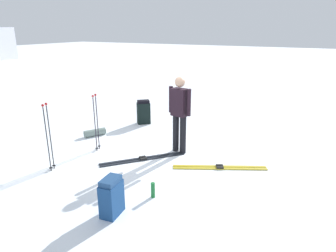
% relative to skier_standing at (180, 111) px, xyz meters
% --- Properties ---
extents(ground_plane, '(80.00, 80.00, 0.00)m').
position_rel_skier_standing_xyz_m(ground_plane, '(-0.35, 0.10, -0.95)').
color(ground_plane, white).
extents(skier_standing, '(0.28, 0.56, 1.70)m').
position_rel_skier_standing_xyz_m(skier_standing, '(0.00, 0.00, 0.00)').
color(skier_standing, black).
rests_on(skier_standing, ground_plane).
extents(ski_pair_near, '(0.99, 1.75, 0.05)m').
position_rel_skier_standing_xyz_m(ski_pair_near, '(-0.37, -1.09, -0.94)').
color(ski_pair_near, gold).
rests_on(ski_pair_near, ground_plane).
extents(ski_pair_far, '(1.51, 1.35, 0.05)m').
position_rel_skier_standing_xyz_m(ski_pair_far, '(-0.75, 0.49, -0.94)').
color(ski_pair_far, black).
rests_on(ski_pair_far, ground_plane).
extents(backpack_large_dark, '(0.40, 0.28, 0.60)m').
position_rel_skier_standing_xyz_m(backpack_large_dark, '(-2.64, -0.17, -0.66)').
color(backpack_large_dark, navy).
rests_on(backpack_large_dark, ground_plane).
extents(backpack_bright, '(0.42, 0.43, 0.69)m').
position_rel_skier_standing_xyz_m(backpack_bright, '(1.41, 1.84, -0.61)').
color(backpack_bright, black).
rests_on(backpack_bright, ground_plane).
extents(ski_poles_planted_near, '(0.17, 0.10, 1.35)m').
position_rel_skier_standing_xyz_m(ski_poles_planted_near, '(-2.00, 1.82, -0.21)').
color(ski_poles_planted_near, '#24242A').
rests_on(ski_poles_planted_near, ground_plane).
extents(ski_poles_planted_far, '(0.20, 0.11, 1.30)m').
position_rel_skier_standing_xyz_m(ski_poles_planted_far, '(-0.77, 1.70, -0.23)').
color(ski_poles_planted_far, '#271F2C').
rests_on(ski_poles_planted_far, ground_plane).
extents(sleeping_mat_rolled, '(0.57, 0.42, 0.18)m').
position_rel_skier_standing_xyz_m(sleeping_mat_rolled, '(-0.09, 2.39, -0.86)').
color(sleeping_mat_rolled, slate).
rests_on(sleeping_mat_rolled, ground_plane).
extents(thermos_bottle, '(0.07, 0.07, 0.26)m').
position_rel_skier_standing_xyz_m(thermos_bottle, '(-1.94, -0.47, -0.82)').
color(thermos_bottle, '#17692C').
rests_on(thermos_bottle, ground_plane).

